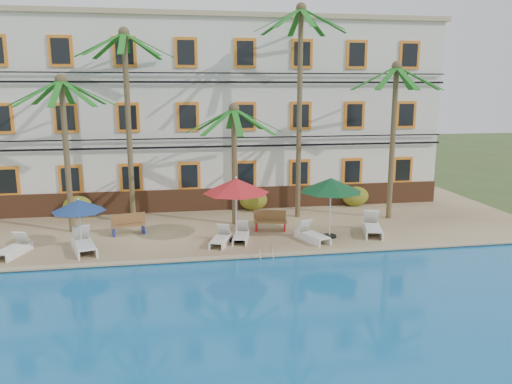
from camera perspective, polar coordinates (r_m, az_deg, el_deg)
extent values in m
plane|color=#384C23|center=(20.45, -2.49, -7.33)|extent=(100.00, 100.00, 0.00)
cube|color=tan|center=(25.17, -3.91, -3.37)|extent=(30.00, 12.00, 0.25)
cube|color=#1769AD|center=(14.05, 1.21, -16.19)|extent=(26.00, 12.00, 0.20)
cube|color=tan|center=(19.52, -2.16, -7.40)|extent=(30.00, 0.35, 0.06)
cube|color=silver|center=(29.32, -5.04, 8.91)|extent=(25.00, 6.00, 10.00)
cube|color=brown|center=(26.87, -4.35, -0.81)|extent=(25.00, 0.12, 1.20)
cube|color=tan|center=(29.51, -5.23, 18.85)|extent=(25.40, 6.40, 0.25)
cube|color=orange|center=(27.75, -26.53, 1.11)|extent=(1.15, 0.10, 1.50)
cube|color=black|center=(27.71, -26.55, 1.09)|extent=(0.85, 0.04, 1.20)
cube|color=orange|center=(27.02, -20.44, 1.35)|extent=(1.15, 0.10, 1.50)
cube|color=black|center=(26.98, -20.46, 1.34)|extent=(0.85, 0.04, 1.20)
cube|color=orange|center=(26.62, -14.09, 1.59)|extent=(1.15, 0.10, 1.50)
cube|color=black|center=(26.57, -14.10, 1.58)|extent=(0.85, 0.04, 1.20)
cube|color=orange|center=(26.54, -7.62, 1.82)|extent=(1.15, 0.10, 1.50)
cube|color=black|center=(26.49, -7.62, 1.80)|extent=(0.85, 0.04, 1.20)
cube|color=orange|center=(26.81, -1.20, 2.02)|extent=(1.15, 0.10, 1.50)
cube|color=black|center=(26.76, -1.18, 2.00)|extent=(0.85, 0.04, 1.20)
cube|color=orange|center=(27.40, 5.03, 2.19)|extent=(1.15, 0.10, 1.50)
cube|color=black|center=(27.35, 5.05, 2.17)|extent=(0.85, 0.04, 1.20)
cube|color=orange|center=(28.30, 10.92, 2.33)|extent=(1.15, 0.10, 1.50)
cube|color=black|center=(28.25, 10.96, 2.31)|extent=(0.85, 0.04, 1.20)
cube|color=orange|center=(29.48, 16.40, 2.43)|extent=(1.15, 0.10, 1.50)
cube|color=black|center=(29.43, 16.44, 2.41)|extent=(0.85, 0.04, 1.20)
cube|color=orange|center=(27.42, -27.12, 7.49)|extent=(1.15, 0.10, 1.50)
cube|color=black|center=(27.37, -27.15, 7.48)|extent=(0.85, 0.04, 1.20)
cube|color=orange|center=(26.68, -20.92, 7.91)|extent=(1.15, 0.10, 1.50)
cube|color=black|center=(26.63, -20.94, 7.91)|extent=(0.85, 0.04, 1.20)
cube|color=orange|center=(26.27, -14.43, 8.26)|extent=(1.15, 0.10, 1.50)
cube|color=black|center=(26.22, -14.44, 8.26)|extent=(0.85, 0.04, 1.20)
cube|color=orange|center=(26.19, -7.81, 8.51)|extent=(1.15, 0.10, 1.50)
cube|color=black|center=(26.14, -7.80, 8.51)|extent=(0.85, 0.04, 1.20)
cube|color=orange|center=(26.46, -1.23, 8.65)|extent=(1.15, 0.10, 1.50)
cube|color=black|center=(26.41, -1.21, 8.64)|extent=(0.85, 0.04, 1.20)
cube|color=orange|center=(27.06, 5.14, 8.68)|extent=(1.15, 0.10, 1.50)
cube|color=black|center=(27.01, 5.17, 8.67)|extent=(0.85, 0.04, 1.20)
cube|color=orange|center=(27.97, 11.17, 8.60)|extent=(1.15, 0.10, 1.50)
cube|color=black|center=(27.92, 11.21, 8.60)|extent=(0.85, 0.04, 1.20)
cube|color=orange|center=(29.16, 16.75, 8.45)|extent=(1.15, 0.10, 1.50)
cube|color=black|center=(29.12, 16.80, 8.44)|extent=(0.85, 0.04, 1.20)
cube|color=orange|center=(26.70, -21.43, 14.77)|extent=(1.15, 0.10, 1.50)
cube|color=black|center=(26.65, -21.46, 14.77)|extent=(0.85, 0.04, 1.20)
cube|color=orange|center=(26.29, -14.79, 15.24)|extent=(1.15, 0.10, 1.50)
cube|color=black|center=(26.24, -14.80, 15.24)|extent=(0.85, 0.04, 1.20)
cube|color=orange|center=(26.21, -8.01, 15.51)|extent=(1.15, 0.10, 1.50)
cube|color=black|center=(26.16, -8.00, 15.52)|extent=(0.85, 0.04, 1.20)
cube|color=orange|center=(26.48, -1.26, 15.58)|extent=(1.15, 0.10, 1.50)
cube|color=black|center=(26.43, -1.24, 15.59)|extent=(0.85, 0.04, 1.20)
cube|color=orange|center=(27.08, 5.27, 15.45)|extent=(1.15, 0.10, 1.50)
cube|color=black|center=(27.03, 5.30, 15.46)|extent=(0.85, 0.04, 1.20)
cube|color=orange|center=(27.99, 11.44, 15.15)|extent=(1.15, 0.10, 1.50)
cube|color=black|center=(27.94, 11.47, 15.16)|extent=(0.85, 0.04, 1.20)
cube|color=orange|center=(29.18, 17.14, 14.73)|extent=(1.15, 0.10, 1.50)
cube|color=black|center=(29.13, 17.18, 14.73)|extent=(0.85, 0.04, 1.20)
cube|color=black|center=(26.26, -4.42, 5.20)|extent=(25.00, 0.08, 0.10)
cube|color=black|center=(26.22, -4.43, 6.18)|extent=(25.00, 0.08, 0.06)
cube|color=black|center=(26.10, -4.53, 12.42)|extent=(25.00, 0.08, 0.10)
cube|color=black|center=(26.10, -4.55, 13.41)|extent=(25.00, 0.08, 0.06)
cylinder|color=brown|center=(23.75, -20.81, 3.67)|extent=(0.26, 0.26, 6.81)
sphere|color=brown|center=(23.56, -21.42, 11.89)|extent=(0.50, 0.50, 0.50)
cube|color=#18661B|center=(24.66, -20.80, 10.61)|extent=(0.28, 2.26, 1.13)
cube|color=#18661B|center=(24.50, -22.80, 10.46)|extent=(1.79, 1.79, 1.13)
cube|color=#18661B|center=(23.80, -24.01, 10.35)|extent=(2.26, 0.28, 1.13)
cube|color=#18661B|center=(22.96, -23.68, 10.36)|extent=(1.79, 1.79, 1.13)
cube|color=#18661B|center=(22.46, -21.89, 10.49)|extent=(0.28, 2.26, 1.13)
cube|color=#18661B|center=(22.63, -19.73, 10.65)|extent=(1.79, 1.79, 1.13)
cube|color=#18661B|center=(23.36, -18.59, 10.74)|extent=(2.26, 0.28, 1.13)
cube|color=#18661B|center=(24.20, -19.08, 10.72)|extent=(1.79, 1.79, 1.13)
cylinder|color=brown|center=(24.58, -14.33, 6.82)|extent=(0.26, 0.26, 8.94)
sphere|color=brown|center=(24.63, -14.88, 17.23)|extent=(0.50, 0.50, 0.50)
cube|color=#18661B|center=(25.69, -14.59, 15.76)|extent=(0.28, 2.26, 1.13)
cube|color=#18661B|center=(25.44, -16.50, 15.70)|extent=(1.79, 1.79, 1.13)
cube|color=#18661B|center=(24.70, -17.50, 15.78)|extent=(2.26, 0.28, 1.13)
cube|color=#18661B|center=(23.87, -16.95, 15.97)|extent=(1.79, 1.79, 1.13)
cube|color=#18661B|center=(23.47, -15.06, 16.15)|extent=(0.28, 2.26, 1.13)
cube|color=#18661B|center=(23.74, -13.00, 16.19)|extent=(1.79, 1.79, 1.13)
cube|color=#18661B|center=(24.51, -12.10, 16.08)|extent=(2.26, 0.28, 1.13)
cube|color=#18661B|center=(25.32, -12.80, 15.91)|extent=(1.79, 1.79, 1.13)
cylinder|color=brown|center=(23.65, -2.48, 2.83)|extent=(0.26, 0.26, 5.54)
sphere|color=brown|center=(23.39, -2.54, 9.55)|extent=(0.50, 0.50, 0.50)
cube|color=#18661B|center=(24.52, -2.86, 8.35)|extent=(0.28, 2.26, 1.13)
cube|color=#18661B|center=(24.12, -4.65, 8.27)|extent=(1.79, 1.79, 1.13)
cube|color=#18661B|center=(23.30, -5.29, 8.14)|extent=(2.26, 0.28, 1.13)
cube|color=#18661B|center=(22.54, -4.30, 8.03)|extent=(1.79, 1.79, 1.13)
cube|color=#18661B|center=(22.30, -2.17, 8.02)|extent=(0.28, 2.26, 1.13)
cube|color=#18661B|center=(22.74, -0.28, 8.10)|extent=(1.79, 1.79, 1.13)
cube|color=#18661B|center=(23.58, 0.20, 8.23)|extent=(2.26, 0.28, 1.13)
cube|color=#18661B|center=(24.31, -0.89, 8.33)|extent=(1.79, 1.79, 1.13)
cylinder|color=brown|center=(24.86, 4.97, 8.59)|extent=(0.26, 0.26, 10.15)
sphere|color=brown|center=(25.10, 5.18, 20.23)|extent=(0.50, 0.50, 0.50)
cube|color=#18661B|center=(26.11, 4.50, 18.69)|extent=(0.28, 2.26, 1.13)
cube|color=#18661B|center=(25.61, 2.87, 18.85)|extent=(1.79, 1.79, 1.13)
cube|color=#18661B|center=(24.77, 2.50, 19.09)|extent=(2.26, 0.28, 1.13)
cube|color=#18661B|center=(24.08, 3.73, 19.29)|extent=(1.79, 1.79, 1.13)
cube|color=#18661B|center=(23.95, 5.88, 19.30)|extent=(0.28, 2.26, 1.13)
cube|color=#18661B|center=(24.48, 7.55, 19.09)|extent=(1.79, 1.79, 1.13)
cube|color=#18661B|center=(25.33, 7.75, 18.84)|extent=(2.26, 0.28, 1.13)
cube|color=#18661B|center=(25.99, 6.48, 18.68)|extent=(1.79, 1.79, 1.13)
cylinder|color=brown|center=(25.50, 15.32, 5.27)|extent=(0.26, 0.26, 7.47)
sphere|color=brown|center=(25.38, 15.79, 13.67)|extent=(0.50, 0.50, 0.50)
cube|color=#18661B|center=(26.38, 14.67, 12.44)|extent=(0.28, 2.26, 1.13)
cube|color=#18661B|center=(25.77, 13.33, 12.53)|extent=(1.79, 1.79, 1.13)
cube|color=#18661B|center=(24.91, 13.33, 12.56)|extent=(2.26, 0.28, 1.13)
cube|color=#18661B|center=(24.31, 14.80, 12.52)|extent=(1.79, 1.79, 1.13)
cube|color=#18661B|center=(24.35, 16.86, 12.40)|extent=(0.28, 2.26, 1.13)
cube|color=#18661B|center=(25.00, 18.19, 12.29)|extent=(1.79, 1.79, 1.13)
cube|color=#18661B|center=(25.86, 18.02, 12.27)|extent=(2.26, 0.28, 1.13)
cube|color=#18661B|center=(26.42, 16.57, 12.33)|extent=(1.79, 1.79, 1.13)
ellipsoid|color=#315919|center=(26.89, -19.68, -1.58)|extent=(1.50, 0.90, 1.10)
ellipsoid|color=#315919|center=(26.79, -0.29, -0.93)|extent=(1.50, 0.90, 1.10)
ellipsoid|color=#315919|center=(28.27, 11.29, -0.49)|extent=(1.50, 0.90, 1.10)
cylinder|color=black|center=(21.65, -19.28, -6.12)|extent=(0.48, 0.48, 0.07)
cylinder|color=silver|center=(21.37, -19.46, -3.58)|extent=(0.06, 0.06, 2.06)
cone|color=navy|center=(21.18, -19.61, -1.46)|extent=(2.14, 2.14, 0.47)
sphere|color=silver|center=(21.13, -19.66, -0.78)|extent=(0.10, 0.10, 0.10)
cylinder|color=black|center=(21.56, -2.24, -5.49)|extent=(0.63, 0.63, 0.09)
cylinder|color=silver|center=(21.21, -2.27, -2.11)|extent=(0.06, 0.06, 2.71)
cone|color=red|center=(20.98, -2.29, 0.73)|extent=(2.82, 2.82, 0.62)
sphere|color=silver|center=(20.91, -2.30, 1.64)|extent=(0.10, 0.10, 0.10)
cylinder|color=black|center=(22.33, 8.39, -5.00)|extent=(0.61, 0.61, 0.09)
cylinder|color=silver|center=(22.00, 8.49, -1.84)|extent=(0.06, 0.06, 2.62)
cone|color=#0E4221|center=(21.78, 8.57, 0.81)|extent=(2.73, 2.73, 0.60)
sphere|color=silver|center=(21.72, 8.60, 1.66)|extent=(0.10, 0.10, 0.10)
cube|color=white|center=(21.68, -26.39, -5.92)|extent=(0.92, 1.36, 0.06)
cube|color=white|center=(22.30, -25.20, -4.75)|extent=(0.69, 0.61, 0.62)
cube|color=white|center=(22.07, -26.62, -6.09)|extent=(0.59, 1.71, 0.29)
cube|color=white|center=(21.76, -25.36, -6.22)|extent=(0.59, 1.71, 0.29)
cube|color=white|center=(20.95, -18.97, -5.76)|extent=(1.07, 1.59, 0.07)
cube|color=white|center=(21.84, -19.39, -4.38)|extent=(0.80, 0.71, 0.72)
cube|color=white|center=(21.24, -19.94, -6.13)|extent=(0.67, 1.99, 0.34)
cube|color=white|center=(21.31, -18.15, -5.95)|extent=(0.67, 1.99, 0.34)
cube|color=white|center=(20.84, -4.24, -5.43)|extent=(0.90, 1.28, 0.05)
cube|color=white|center=(21.53, -3.72, -4.28)|extent=(0.65, 0.59, 0.58)
cube|color=white|center=(21.16, -4.79, -5.61)|extent=(0.61, 1.58, 0.27)
cube|color=white|center=(21.03, -3.37, -5.69)|extent=(0.61, 1.58, 0.27)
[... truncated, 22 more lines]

